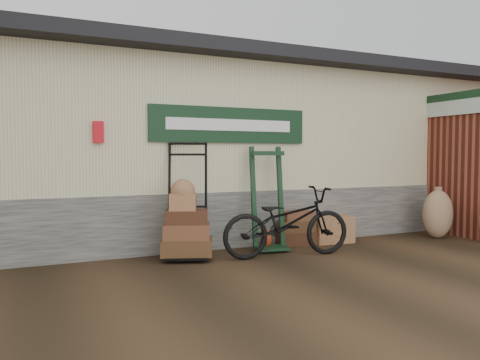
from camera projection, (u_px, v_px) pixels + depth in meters
name	position (u px, v px, depth m)	size (l,w,h in m)	color
ground	(277.00, 259.00, 6.65)	(80.00, 80.00, 0.00)	black
station_building	(208.00, 148.00, 9.04)	(14.40, 4.10, 3.20)	#4C4C47
brick_outbuilding	(448.00, 164.00, 9.62)	(1.71, 4.51, 2.62)	maroon
porter_trolley	(187.00, 199.00, 6.72)	(0.85, 0.64, 1.70)	black
green_barrow	(268.00, 198.00, 7.30)	(0.58, 0.49, 1.61)	black
suitcase_stack	(295.00, 227.00, 7.75)	(0.64, 0.40, 0.57)	#382411
wicker_hamper	(331.00, 229.00, 7.96)	(0.68, 0.45, 0.45)	brown
bicycle	(287.00, 218.00, 6.79)	(1.95, 0.68, 1.13)	black
burlap_sack_left	(438.00, 214.00, 8.33)	(0.54, 0.45, 0.86)	#8D694C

